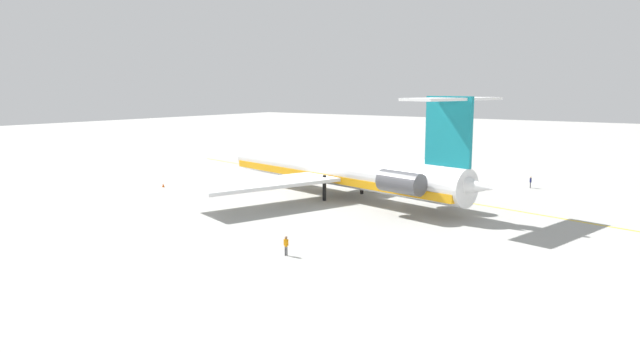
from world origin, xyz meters
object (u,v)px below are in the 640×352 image
Objects in this scene: ground_crew_portside at (345,160)px; main_jetliner at (343,170)px; ground_crew_near_tail at (531,181)px; safety_cone_nose at (163,185)px; ground_crew_near_nose at (286,243)px.

main_jetliner is at bearing -51.35° from ground_crew_portside.
safety_cone_nose is at bearing -168.57° from ground_crew_near_tail.
ground_crew_portside reaches higher than ground_crew_near_tail.
main_jetliner is at bearing -178.87° from ground_crew_near_nose.
ground_crew_near_nose is at bearing 125.16° from main_jetliner.
main_jetliner is 26.42× the size of ground_crew_portside.
ground_crew_near_nose is at bearing -55.88° from ground_crew_portside.
ground_crew_near_nose is 60.67m from ground_crew_portside.
ground_crew_near_tail is 3.24× the size of safety_cone_nose.
main_jetliner is 29.54m from ground_crew_near_tail.
safety_cone_nose is (26.71, 9.26, -3.54)m from main_jetliner.
ground_crew_near_nose is 41.30m from safety_cone_nose.
ground_crew_portside is (36.51, -5.04, 0.01)m from ground_crew_near_tail.
ground_crew_near_nose is 49.25m from ground_crew_near_tail.
ground_crew_portside is (17.43, -27.43, -2.67)m from main_jetliner.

